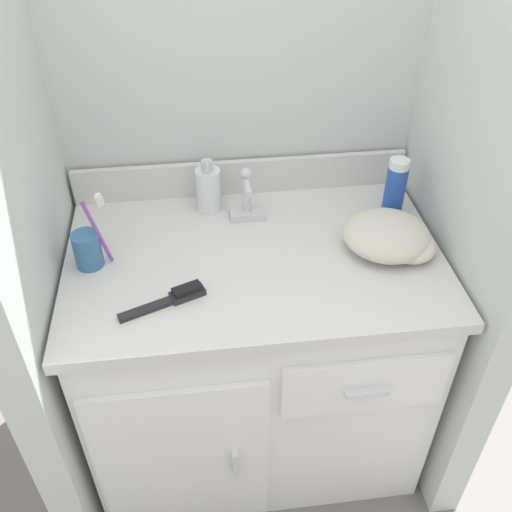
# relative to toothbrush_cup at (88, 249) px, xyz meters

# --- Properties ---
(ground_plane) EXTENTS (6.00, 6.00, 0.00)m
(ground_plane) POSITION_rel_toothbrush_cup_xyz_m (0.39, -0.01, -0.78)
(ground_plane) COLOR slate
(wall_back) EXTENTS (1.09, 0.08, 2.20)m
(wall_back) POSITION_rel_toothbrush_cup_xyz_m (0.39, 0.33, 0.32)
(wall_back) COLOR silver
(wall_back) RESTS_ON ground_plane
(wall_right) EXTENTS (0.08, 0.66, 2.20)m
(wall_right) POSITION_rel_toothbrush_cup_xyz_m (0.89, -0.01, 0.32)
(wall_right) COLOR silver
(wall_right) RESTS_ON ground_plane
(vanity) EXTENTS (0.91, 0.60, 0.74)m
(vanity) POSITION_rel_toothbrush_cup_xyz_m (0.39, -0.02, -0.40)
(vanity) COLOR white
(vanity) RESTS_ON ground_plane
(backsplash) EXTENTS (0.91, 0.02, 0.10)m
(backsplash) POSITION_rel_toothbrush_cup_xyz_m (0.39, 0.27, 0.00)
(backsplash) COLOR silver
(backsplash) RESTS_ON vanity
(sink_faucet) EXTENTS (0.09, 0.09, 0.14)m
(sink_faucet) POSITION_rel_toothbrush_cup_xyz_m (0.39, 0.15, 0.00)
(sink_faucet) COLOR silver
(sink_faucet) RESTS_ON vanity
(toothbrush_cup) EXTENTS (0.09, 0.06, 0.19)m
(toothbrush_cup) POSITION_rel_toothbrush_cup_xyz_m (0.00, 0.00, 0.00)
(toothbrush_cup) COLOR teal
(toothbrush_cup) RESTS_ON vanity
(soap_dispenser) EXTENTS (0.06, 0.07, 0.15)m
(soap_dispenser) POSITION_rel_toothbrush_cup_xyz_m (0.29, 0.20, 0.02)
(soap_dispenser) COLOR white
(soap_dispenser) RESTS_ON vanity
(shaving_cream_can) EXTENTS (0.05, 0.05, 0.16)m
(shaving_cream_can) POSITION_rel_toothbrush_cup_xyz_m (0.77, 0.11, 0.03)
(shaving_cream_can) COLOR #234CB2
(shaving_cream_can) RESTS_ON vanity
(hairbrush) EXTENTS (0.19, 0.10, 0.03)m
(hairbrush) POSITION_rel_toothbrush_cup_xyz_m (0.19, -0.15, -0.04)
(hairbrush) COLOR #232328
(hairbrush) RESTS_ON vanity
(hand_towel) EXTENTS (0.22, 0.21, 0.08)m
(hand_towel) POSITION_rel_toothbrush_cup_xyz_m (0.72, -0.03, -0.01)
(hand_towel) COLOR beige
(hand_towel) RESTS_ON vanity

